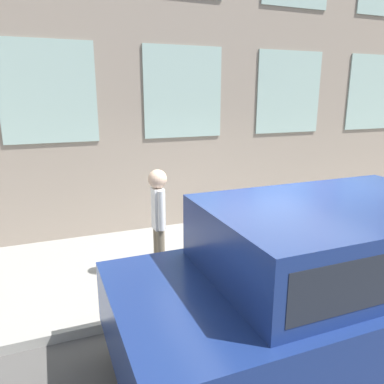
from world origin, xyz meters
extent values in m
plane|color=#514F4C|center=(0.00, 0.00, 0.00)|extent=(80.00, 80.00, 0.00)
cube|color=#9E9B93|center=(1.49, 0.00, 0.06)|extent=(2.98, 60.00, 0.12)
cube|color=#9EBCB2|center=(2.96, -4.85, 2.78)|extent=(0.03, 1.57, 1.70)
cube|color=#9EBCB2|center=(2.96, -2.42, 2.78)|extent=(0.03, 1.57, 1.70)
cube|color=#9EBCB2|center=(2.96, 0.00, 2.78)|extent=(0.03, 1.57, 1.70)
cube|color=#9EBCB2|center=(2.96, 2.42, 2.78)|extent=(0.03, 1.57, 1.70)
cylinder|color=gray|center=(0.45, 0.31, 0.14)|extent=(0.32, 0.32, 0.04)
cylinder|color=gray|center=(0.45, 0.31, 0.42)|extent=(0.23, 0.23, 0.59)
sphere|color=slate|center=(0.45, 0.31, 0.71)|extent=(0.25, 0.25, 0.25)
cylinder|color=black|center=(0.45, 0.31, 0.79)|extent=(0.08, 0.08, 0.10)
cylinder|color=gray|center=(0.45, 0.15, 0.49)|extent=(0.09, 0.10, 0.09)
cylinder|color=gray|center=(0.45, 0.48, 0.49)|extent=(0.09, 0.10, 0.09)
cylinder|color=#726651|center=(0.74, 1.18, 0.52)|extent=(0.11, 0.11, 0.78)
cylinder|color=#726651|center=(0.91, 1.18, 0.52)|extent=(0.11, 0.11, 0.78)
cube|color=white|center=(0.83, 1.18, 1.20)|extent=(0.21, 0.15, 0.59)
cylinder|color=white|center=(0.67, 1.18, 1.22)|extent=(0.09, 0.09, 0.56)
cylinder|color=white|center=(0.98, 1.18, 1.22)|extent=(0.09, 0.09, 0.56)
sphere|color=beige|center=(0.83, 1.18, 1.63)|extent=(0.26, 0.26, 0.26)
cylinder|color=black|center=(-0.42, 1.38, 0.40)|extent=(0.24, 0.79, 0.79)
cylinder|color=black|center=(-0.42, -1.30, 0.40)|extent=(0.24, 0.79, 0.79)
cube|color=navy|center=(-1.27, 0.04, 0.73)|extent=(1.95, 4.33, 0.67)
cube|color=navy|center=(-1.27, -0.07, 1.40)|extent=(1.71, 2.68, 0.67)
cube|color=#1E232D|center=(-1.27, -0.07, 1.40)|extent=(1.72, 2.47, 0.43)
camera|label=1|loc=(-3.98, 2.59, 2.76)|focal=35.00mm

